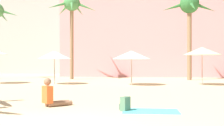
{
  "coord_description": "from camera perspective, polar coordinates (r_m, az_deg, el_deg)",
  "views": [
    {
      "loc": [
        1.95,
        -6.14,
        1.42
      ],
      "look_at": [
        0.73,
        4.95,
        1.41
      ],
      "focal_mm": 48.79,
      "sensor_mm": 36.0,
      "label": 1
    }
  ],
  "objects": [
    {
      "name": "cafe_umbrella_1",
      "position": [
        20.06,
        16.54,
        2.18
      ],
      "size": [
        2.35,
        2.35,
        2.42
      ],
      "color": "gray",
      "rests_on": "ground"
    },
    {
      "name": "beach_towel",
      "position": [
        9.07,
        7.28,
        -8.94
      ],
      "size": [
        1.65,
        1.05,
        0.01
      ],
      "primitive_type": "cube",
      "rotation": [
        0.0,
        0.0,
        0.02
      ],
      "color": "#4CC6D6",
      "rests_on": "ground"
    },
    {
      "name": "palm_tree_left",
      "position": [
        26.99,
        -7.55,
        9.89
      ],
      "size": [
        4.06,
        4.29,
        7.31
      ],
      "color": "#896B4C",
      "rests_on": "ground"
    },
    {
      "name": "hotel_pink",
      "position": [
        35.64,
        6.75,
        8.61
      ],
      "size": [
        17.74,
        10.89,
        13.45
      ],
      "primitive_type": "cube",
      "color": "pink",
      "rests_on": "ground"
    },
    {
      "name": "palm_tree_far_right",
      "position": [
        26.24,
        14.32,
        9.6
      ],
      "size": [
        4.52,
        4.32,
        7.09
      ],
      "color": "#896B4C",
      "rests_on": "ground"
    },
    {
      "name": "backpack",
      "position": [
        9.06,
        2.44,
        -7.7
      ],
      "size": [
        0.33,
        0.35,
        0.42
      ],
      "rotation": [
        0.0,
        0.0,
        2.62
      ],
      "color": "#507C5F",
      "rests_on": "ground"
    },
    {
      "name": "person_near_left",
      "position": [
        10.16,
        -11.15,
        -6.17
      ],
      "size": [
        0.94,
        0.92,
        0.93
      ],
      "rotation": [
        0.0,
        0.0,
        0.76
      ],
      "color": "#936B51",
      "rests_on": "ground"
    },
    {
      "name": "cafe_umbrella_4",
      "position": [
        20.48,
        -10.74,
        1.52
      ],
      "size": [
        2.19,
        2.19,
        2.22
      ],
      "color": "gray",
      "rests_on": "ground"
    },
    {
      "name": "cafe_umbrella_0",
      "position": [
        19.29,
        3.67,
        1.52
      ],
      "size": [
        2.43,
        2.43,
        2.18
      ],
      "color": "gray",
      "rests_on": "ground"
    }
  ]
}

